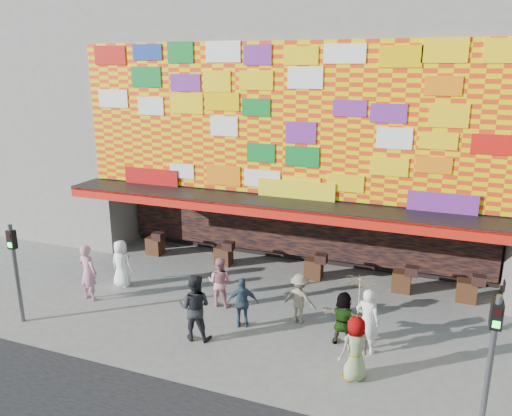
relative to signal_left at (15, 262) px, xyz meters
The scene contains 15 objects.
ground 6.64m from the signal_left, 13.61° to the left, with size 90.00×90.00×0.00m, color slate.
shop_building 11.98m from the signal_left, 57.35° to the left, with size 15.20×9.40×10.00m.
neighbor_left 12.40m from the signal_left, 125.59° to the left, with size 11.00×8.00×12.00m, color gray.
signal_left is the anchor object (origin of this frame).
signal_right 12.40m from the signal_left, ahead, with size 0.22×0.20×3.00m.
ped_a 3.54m from the signal_left, 67.89° to the left, with size 0.79×0.52×1.62m, color white.
ped_b 2.30m from the signal_left, 64.31° to the left, with size 0.67×0.44×1.85m, color #C78099.
ped_c 5.37m from the signal_left, 10.72° to the left, with size 0.91×0.71×1.88m, color black.
ped_d 8.21m from the signal_left, 20.77° to the left, with size 0.97×0.56×1.51m, color #7D745A.
ped_e 6.59m from the signal_left, 18.40° to the left, with size 0.88×0.37×1.50m, color #2F4153.
ped_f 9.35m from the signal_left, 13.52° to the left, with size 1.39×0.44×1.50m, color gray.
ped_g 9.69m from the signal_left, ahead, with size 0.79×0.52×1.62m, color gray.
ped_h 9.94m from the signal_left, 11.72° to the left, with size 0.65×0.43×1.78m, color silver.
ped_i 5.93m from the signal_left, 31.30° to the left, with size 0.77×0.60×1.58m, color #C7818A.
parasol 9.64m from the signal_left, ahead, with size 1.32×1.33×1.89m.
Camera 1 is at (4.96, -11.36, 7.26)m, focal length 35.00 mm.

